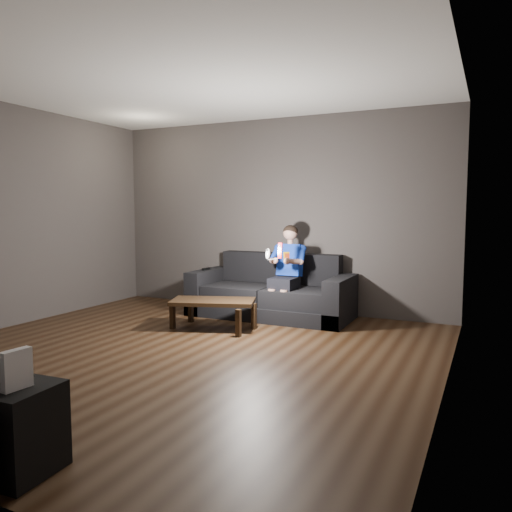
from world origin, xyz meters
The scene contains 11 objects.
floor centered at (0.00, 0.00, 0.00)m, with size 5.00×5.00×0.00m, color black.
back_wall centered at (0.00, 2.50, 1.35)m, with size 5.00×0.04×2.70m, color #403A39.
right_wall centered at (2.50, 0.00, 1.35)m, with size 0.04×5.00×2.70m, color #403A39.
ceiling centered at (0.00, 0.00, 2.70)m, with size 5.00×5.00×0.02m, color silver.
sofa centered at (0.15, 2.02, 0.27)m, with size 2.14×0.92×0.83m.
child centered at (0.40, 1.97, 0.72)m, with size 0.47×0.57×1.15m.
wii_remote_red centered at (0.48, 1.53, 0.93)m, with size 0.06×0.08×0.19m.
nunchuk_white centered at (0.32, 1.53, 0.89)m, with size 0.06×0.09×0.14m.
wii_remote_black centered at (-0.81, 1.94, 0.60)m, with size 0.04×0.17×0.03m.
coffee_table centered at (-0.18, 1.05, 0.31)m, with size 1.09×0.79×0.36m.
wii_console centered at (0.57, -2.27, 0.59)m, with size 0.05×0.16×0.21m, color white.
Camera 1 is at (2.79, -4.03, 1.42)m, focal length 35.00 mm.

